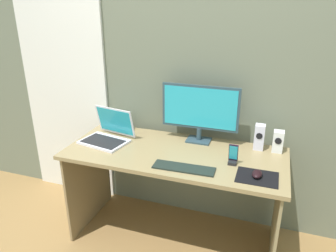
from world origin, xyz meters
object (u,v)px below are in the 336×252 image
at_px(monitor, 200,110).
at_px(mouse, 257,174).
at_px(laptop, 108,135).
at_px(phone_in_dock, 233,157).
at_px(speaker_right, 278,141).
at_px(speaker_near_monitor, 259,137).
at_px(keyboard_external, 184,168).
at_px(fishbowl, 120,121).

distance_m(monitor, mouse, 0.65).
bearing_deg(monitor, laptop, -161.63).
bearing_deg(phone_in_dock, laptop, 176.09).
xyz_separation_m(speaker_right, phone_in_dock, (-0.27, -0.29, -0.03)).
bearing_deg(speaker_near_monitor, monitor, -179.77).
distance_m(speaker_right, phone_in_dock, 0.39).
bearing_deg(phone_in_dock, monitor, 136.32).
height_order(monitor, speaker_right, monitor).
distance_m(keyboard_external, phone_in_dock, 0.33).
xyz_separation_m(laptop, keyboard_external, (0.67, -0.23, -0.04)).
bearing_deg(speaker_near_monitor, speaker_right, -0.03).
xyz_separation_m(fishbowl, keyboard_external, (0.67, -0.45, -0.07)).
bearing_deg(speaker_right, keyboard_external, -140.81).
height_order(speaker_right, mouse, speaker_right).
relative_size(monitor, laptop, 1.49).
distance_m(speaker_right, mouse, 0.43).
distance_m(monitor, laptop, 0.72).
bearing_deg(laptop, phone_in_dock, -3.91).
xyz_separation_m(monitor, keyboard_external, (0.01, -0.45, -0.24)).
height_order(laptop, phone_in_dock, laptop).
bearing_deg(keyboard_external, mouse, 3.84).
relative_size(speaker_right, mouse, 1.55).
distance_m(laptop, keyboard_external, 0.71).
bearing_deg(monitor, speaker_near_monitor, 0.23).
xyz_separation_m(laptop, fishbowl, (-0.00, 0.22, 0.03)).
relative_size(speaker_right, fishbowl, 0.93).
height_order(laptop, keyboard_external, laptop).
height_order(laptop, fishbowl, laptop).
distance_m(speaker_near_monitor, phone_in_dock, 0.32).
bearing_deg(phone_in_dock, speaker_near_monitor, 63.46).
bearing_deg(laptop, mouse, -9.55).
xyz_separation_m(fishbowl, mouse, (1.12, -0.40, -0.06)).
bearing_deg(monitor, phone_in_dock, -43.68).
distance_m(monitor, fishbowl, 0.68).
relative_size(monitor, fishbowl, 3.45).
height_order(speaker_near_monitor, laptop, laptop).
relative_size(monitor, mouse, 5.78).
distance_m(monitor, keyboard_external, 0.51).
xyz_separation_m(speaker_right, keyboard_external, (-0.56, -0.45, -0.07)).
relative_size(speaker_near_monitor, laptop, 0.48).
relative_size(monitor, phone_in_dock, 4.15).
xyz_separation_m(monitor, speaker_right, (0.57, 0.00, -0.17)).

